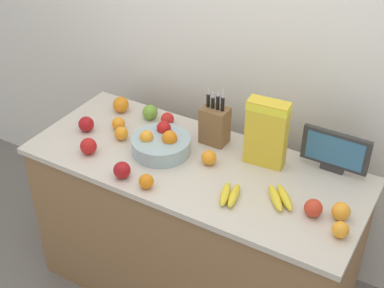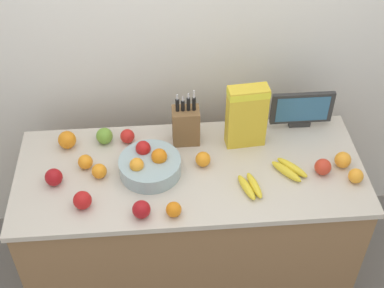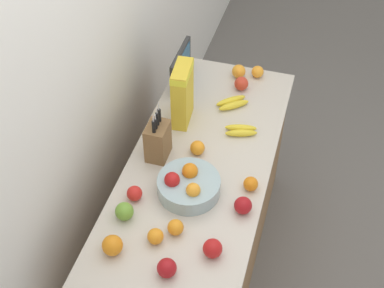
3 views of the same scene
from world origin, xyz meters
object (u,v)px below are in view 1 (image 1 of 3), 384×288
(banana_bunch_left, at_px, (230,195))
(apple_leftmost, at_px, (86,124))
(orange_front_center, at_px, (341,211))
(apple_rightmost, at_px, (150,112))
(apple_near_bananas, at_px, (88,146))
(orange_mid_right, at_px, (121,105))
(knife_block, at_px, (215,125))
(apple_front, at_px, (313,208))
(apple_middle, at_px, (167,119))
(orange_front_right, at_px, (146,181))
(orange_front_left, at_px, (118,124))
(cereal_box, at_px, (267,131))
(orange_back_center, at_px, (121,133))
(apple_by_knife_block, at_px, (122,170))
(orange_near_bowl, at_px, (341,230))
(fruit_bowl, at_px, (161,143))
(orange_mid_left, at_px, (209,158))
(small_monitor, at_px, (335,151))
(banana_bunch_right, at_px, (280,198))

(banana_bunch_left, height_order, apple_leftmost, apple_leftmost)
(orange_front_center, bearing_deg, apple_rightmost, 167.09)
(apple_near_bananas, distance_m, orange_mid_right, 0.42)
(knife_block, xyz_separation_m, apple_front, (0.62, -0.28, -0.06))
(apple_middle, relative_size, orange_front_right, 1.04)
(apple_rightmost, xyz_separation_m, apple_middle, (0.11, -0.00, -0.01))
(knife_block, bearing_deg, banana_bunch_left, -52.96)
(apple_rightmost, bearing_deg, orange_front_left, -115.77)
(cereal_box, relative_size, orange_back_center, 4.72)
(apple_rightmost, xyz_separation_m, orange_front_left, (-0.08, -0.17, -0.01))
(apple_front, relative_size, apple_rightmost, 0.95)
(cereal_box, xyz_separation_m, apple_rightmost, (-0.70, 0.06, -0.14))
(apple_by_knife_block, relative_size, orange_near_bowl, 1.15)
(orange_front_left, bearing_deg, knife_block, 17.38)
(orange_back_center, height_order, orange_mid_right, orange_mid_right)
(orange_mid_right, distance_m, orange_near_bowl, 1.40)
(apple_by_knife_block, xyz_separation_m, apple_middle, (-0.07, 0.49, -0.00))
(orange_back_center, distance_m, orange_front_right, 0.42)
(orange_front_right, bearing_deg, fruit_bowl, 109.54)
(knife_block, bearing_deg, apple_middle, 177.02)
(fruit_bowl, bearing_deg, apple_by_knife_block, -98.92)
(apple_by_knife_block, distance_m, apple_near_bananas, 0.27)
(apple_by_knife_block, relative_size, orange_back_center, 1.14)
(orange_mid_left, bearing_deg, fruit_bowl, -174.07)
(apple_near_bananas, height_order, orange_front_center, apple_near_bananas)
(orange_back_center, relative_size, orange_front_right, 1.03)
(apple_leftmost, bearing_deg, knife_block, 21.65)
(banana_bunch_left, relative_size, orange_front_left, 2.52)
(banana_bunch_left, bearing_deg, orange_near_bowl, 1.38)
(apple_near_bananas, height_order, orange_back_center, apple_near_bananas)
(apple_by_knife_block, relative_size, orange_mid_right, 0.91)
(orange_mid_left, bearing_deg, banana_bunch_left, -41.27)
(orange_mid_left, relative_size, orange_front_center, 0.93)
(orange_back_center, distance_m, orange_mid_right, 0.28)
(small_monitor, xyz_separation_m, banana_bunch_right, (-0.13, -0.33, -0.09))
(apple_by_knife_block, bearing_deg, apple_near_bananas, 164.25)
(apple_near_bananas, bearing_deg, banana_bunch_left, 3.39)
(apple_middle, relative_size, orange_back_center, 1.01)
(apple_middle, xyz_separation_m, orange_mid_left, (0.36, -0.20, 0.00))
(apple_by_knife_block, bearing_deg, apple_front, 12.90)
(apple_by_knife_block, height_order, apple_middle, apple_by_knife_block)
(small_monitor, relative_size, orange_front_right, 4.58)
(banana_bunch_right, relative_size, apple_by_knife_block, 2.28)
(orange_back_center, height_order, orange_front_left, same)
(small_monitor, relative_size, fruit_bowl, 1.09)
(knife_block, relative_size, cereal_box, 0.93)
(apple_front, bearing_deg, apple_near_bananas, -173.71)
(fruit_bowl, bearing_deg, orange_near_bowl, -8.32)
(fruit_bowl, distance_m, apple_middle, 0.25)
(banana_bunch_left, xyz_separation_m, apple_near_bananas, (-0.76, -0.04, 0.02))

